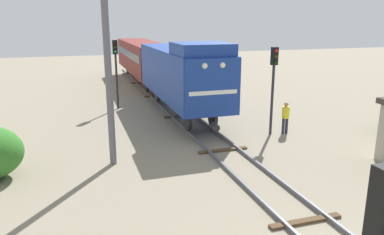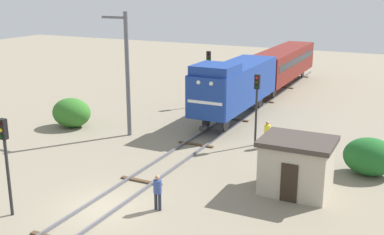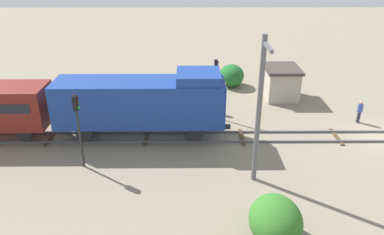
{
  "view_description": "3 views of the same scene",
  "coord_description": "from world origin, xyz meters",
  "px_view_note": "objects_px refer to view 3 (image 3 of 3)",
  "views": [
    {
      "loc": [
        -6.33,
        -5.28,
        5.96
      ],
      "look_at": [
        -0.9,
        11.76,
        1.21
      ],
      "focal_mm": 35.0,
      "sensor_mm": 36.0,
      "label": 1
    },
    {
      "loc": [
        12.55,
        -16.43,
        9.91
      ],
      "look_at": [
        -1.03,
        11.44,
        1.32
      ],
      "focal_mm": 45.0,
      "sensor_mm": 36.0,
      "label": 2
    },
    {
      "loc": [
        -22.86,
        13.49,
        12.14
      ],
      "look_at": [
        0.63,
        13.31,
        1.26
      ],
      "focal_mm": 35.0,
      "sensor_mm": 36.0,
      "label": 3
    }
  ],
  "objects_px": {
    "traffic_signal_mid": "(216,78)",
    "traffic_signal_far": "(78,119)",
    "locomotive": "(143,101)",
    "catenary_mast": "(259,109)",
    "worker_by_signal": "(216,101)",
    "worker_near_track": "(360,110)",
    "relay_hut": "(281,82)"
  },
  "relations": [
    {
      "from": "catenary_mast",
      "to": "worker_near_track",
      "type": "bearing_deg",
      "value": -50.36
    },
    {
      "from": "traffic_signal_mid",
      "to": "worker_near_track",
      "type": "height_order",
      "value": "traffic_signal_mid"
    },
    {
      "from": "traffic_signal_mid",
      "to": "traffic_signal_far",
      "type": "distance_m",
      "value": 10.86
    },
    {
      "from": "relay_hut",
      "to": "traffic_signal_mid",
      "type": "bearing_deg",
      "value": 124.65
    },
    {
      "from": "worker_near_track",
      "to": "worker_by_signal",
      "type": "relative_size",
      "value": 1.0
    },
    {
      "from": "locomotive",
      "to": "traffic_signal_far",
      "type": "bearing_deg",
      "value": 137.72
    },
    {
      "from": "traffic_signal_far",
      "to": "relay_hut",
      "type": "relative_size",
      "value": 1.31
    },
    {
      "from": "locomotive",
      "to": "traffic_signal_mid",
      "type": "height_order",
      "value": "locomotive"
    },
    {
      "from": "worker_near_track",
      "to": "locomotive",
      "type": "bearing_deg",
      "value": 148.18
    },
    {
      "from": "traffic_signal_far",
      "to": "catenary_mast",
      "type": "height_order",
      "value": "catenary_mast"
    },
    {
      "from": "locomotive",
      "to": "worker_by_signal",
      "type": "xyz_separation_m",
      "value": [
        4.2,
        -5.12,
        -1.78
      ]
    },
    {
      "from": "traffic_signal_mid",
      "to": "catenary_mast",
      "type": "height_order",
      "value": "catenary_mast"
    },
    {
      "from": "worker_near_track",
      "to": "relay_hut",
      "type": "height_order",
      "value": "relay_hut"
    },
    {
      "from": "traffic_signal_mid",
      "to": "traffic_signal_far",
      "type": "bearing_deg",
      "value": 130.14
    },
    {
      "from": "relay_hut",
      "to": "locomotive",
      "type": "bearing_deg",
      "value": 124.38
    },
    {
      "from": "catenary_mast",
      "to": "relay_hut",
      "type": "distance_m",
      "value": 13.59
    },
    {
      "from": "locomotive",
      "to": "traffic_signal_far",
      "type": "relative_size",
      "value": 2.53
    },
    {
      "from": "locomotive",
      "to": "catenary_mast",
      "type": "bearing_deg",
      "value": -127.01
    },
    {
      "from": "worker_by_signal",
      "to": "catenary_mast",
      "type": "relative_size",
      "value": 0.21
    },
    {
      "from": "worker_near_track",
      "to": "catenary_mast",
      "type": "xyz_separation_m",
      "value": [
        -7.46,
        9.0,
        3.38
      ]
    },
    {
      "from": "locomotive",
      "to": "worker_by_signal",
      "type": "height_order",
      "value": "locomotive"
    },
    {
      "from": "catenary_mast",
      "to": "traffic_signal_far",
      "type": "bearing_deg",
      "value": 81.68
    },
    {
      "from": "traffic_signal_mid",
      "to": "worker_near_track",
      "type": "relative_size",
      "value": 2.69
    },
    {
      "from": "traffic_signal_far",
      "to": "worker_by_signal",
      "type": "bearing_deg",
      "value": -47.11
    },
    {
      "from": "traffic_signal_far",
      "to": "worker_near_track",
      "type": "bearing_deg",
      "value": -72.46
    },
    {
      "from": "traffic_signal_far",
      "to": "catenary_mast",
      "type": "distance_m",
      "value": 10.16
    },
    {
      "from": "worker_by_signal",
      "to": "catenary_mast",
      "type": "height_order",
      "value": "catenary_mast"
    },
    {
      "from": "locomotive",
      "to": "relay_hut",
      "type": "xyz_separation_m",
      "value": [
        7.5,
        -10.96,
        -1.38
      ]
    },
    {
      "from": "locomotive",
      "to": "catenary_mast",
      "type": "distance_m",
      "value": 8.56
    },
    {
      "from": "traffic_signal_mid",
      "to": "catenary_mast",
      "type": "bearing_deg",
      "value": -168.75
    },
    {
      "from": "traffic_signal_far",
      "to": "worker_by_signal",
      "type": "xyz_separation_m",
      "value": [
        7.8,
        -8.4,
        -2.18
      ]
    },
    {
      "from": "traffic_signal_mid",
      "to": "relay_hut",
      "type": "distance_m",
      "value": 7.42
    }
  ]
}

